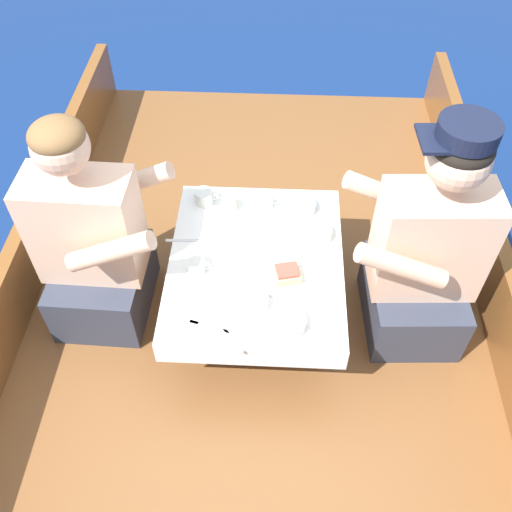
{
  "coord_description": "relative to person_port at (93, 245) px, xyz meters",
  "views": [
    {
      "loc": [
        0.07,
        -1.46,
        2.33
      ],
      "look_at": [
        0.0,
        -0.01,
        0.67
      ],
      "focal_mm": 40.0,
      "sensor_mm": 36.0,
      "label": 1
    }
  ],
  "objects": [
    {
      "name": "cockpit_table",
      "position": [
        0.64,
        -0.01,
        -0.07
      ],
      "size": [
        0.68,
        0.82,
        0.35
      ],
      "color": "#B2B2B7",
      "rests_on": "boat_deck"
    },
    {
      "name": "utensil_spoon_center",
      "position": [
        0.38,
        0.07,
        -0.03
      ],
      "size": [
        0.17,
        0.03,
        0.01
      ],
      "rotation": [
        0.0,
        0.0,
        0.05
      ],
      "color": "silver",
      "rests_on": "cockpit_table"
    },
    {
      "name": "utensil_knife_starboard",
      "position": [
        0.48,
        -0.26,
        -0.03
      ],
      "size": [
        0.15,
        0.1,
        0.0
      ],
      "rotation": [
        0.0,
        0.0,
        0.52
      ],
      "color": "silver",
      "rests_on": "cockpit_table"
    },
    {
      "name": "gunwale_port",
      "position": [
        -0.36,
        -0.01,
        -0.23
      ],
      "size": [
        0.06,
        3.36,
        0.31
      ],
      "primitive_type": "cube",
      "color": "brown",
      "rests_on": "boat_deck"
    },
    {
      "name": "bowl_center_far",
      "position": [
        0.63,
        -0.23,
        -0.01
      ],
      "size": [
        0.13,
        0.13,
        0.04
      ],
      "color": "silver",
      "rests_on": "cockpit_table"
    },
    {
      "name": "bowl_port_near",
      "position": [
        0.77,
        -0.32,
        -0.01
      ],
      "size": [
        0.12,
        0.12,
        0.04
      ],
      "color": "silver",
      "rests_on": "cockpit_table"
    },
    {
      "name": "tin_can",
      "position": [
        0.51,
        0.27,
        -0.01
      ],
      "size": [
        0.07,
        0.07,
        0.05
      ],
      "color": "silver",
      "rests_on": "cockpit_table"
    },
    {
      "name": "person_port",
      "position": [
        0.0,
        0.0,
        0.0
      ],
      "size": [
        0.53,
        0.45,
        0.96
      ],
      "rotation": [
        0.0,
        0.0,
        -0.03
      ],
      "color": "#333847",
      "rests_on": "boat_deck"
    },
    {
      "name": "person_starboard",
      "position": [
        1.28,
        -0.02,
        0.03
      ],
      "size": [
        0.54,
        0.46,
        1.01
      ],
      "rotation": [
        0.0,
        0.0,
        3.2
      ],
      "color": "#333847",
      "rests_on": "boat_deck"
    },
    {
      "name": "sandwich",
      "position": [
        0.76,
        -0.11,
        -0.0
      ],
      "size": [
        0.11,
        0.11,
        0.05
      ],
      "rotation": [
        0.0,
        0.0,
        0.22
      ],
      "color": "#E0BC7F",
      "rests_on": "plate_sandwich"
    },
    {
      "name": "utensil_knife_port",
      "position": [
        0.56,
        -0.37,
        -0.03
      ],
      "size": [
        0.11,
        0.14,
        0.0
      ],
      "rotation": [
        0.0,
        0.0,
        2.2
      ],
      "color": "silver",
      "rests_on": "cockpit_table"
    },
    {
      "name": "coffee_cup_port",
      "position": [
        0.4,
        0.3,
        -0.0
      ],
      "size": [
        0.1,
        0.08,
        0.06
      ],
      "color": "silver",
      "rests_on": "cockpit_table"
    },
    {
      "name": "bowl_starboard_near",
      "position": [
        0.88,
        0.12,
        -0.01
      ],
      "size": [
        0.13,
        0.13,
        0.04
      ],
      "color": "silver",
      "rests_on": "cockpit_table"
    },
    {
      "name": "utensil_fork_port",
      "position": [
        0.48,
        -0.33,
        -0.03
      ],
      "size": [
        0.17,
        0.06,
        0.0
      ],
      "rotation": [
        0.0,
        0.0,
        2.87
      ],
      "color": "silver",
      "rests_on": "cockpit_table"
    },
    {
      "name": "utensil_spoon_starboard",
      "position": [
        0.57,
        -0.13,
        -0.03
      ],
      "size": [
        0.14,
        0.12,
        0.01
      ],
      "rotation": [
        0.0,
        0.0,
        0.72
      ],
      "color": "silver",
      "rests_on": "cockpit_table"
    },
    {
      "name": "gunwale_starboard",
      "position": [
        1.64,
        -0.01,
        -0.23
      ],
      "size": [
        0.06,
        3.36,
        0.31
      ],
      "primitive_type": "cube",
      "color": "brown",
      "rests_on": "boat_deck"
    },
    {
      "name": "boat_deck",
      "position": [
        0.64,
        -0.01,
        -0.53
      ],
      "size": [
        2.06,
        3.36,
        0.3
      ],
      "primitive_type": "cube",
      "color": "brown",
      "rests_on": "ground_plane"
    },
    {
      "name": "ground_plane",
      "position": [
        0.64,
        -0.01,
        -0.69
      ],
      "size": [
        60.0,
        60.0,
        0.0
      ],
      "primitive_type": "plane",
      "color": "navy"
    },
    {
      "name": "plate_bread",
      "position": [
        0.54,
        0.11,
        -0.03
      ],
      "size": [
        0.21,
        0.21,
        0.01
      ],
      "color": "silver",
      "rests_on": "cockpit_table"
    },
    {
      "name": "plate_sandwich",
      "position": [
        0.76,
        -0.11,
        -0.03
      ],
      "size": [
        0.21,
        0.21,
        0.01
      ],
      "color": "silver",
      "rests_on": "cockpit_table"
    },
    {
      "name": "bowl_port_far",
      "position": [
        0.82,
        0.28,
        -0.01
      ],
      "size": [
        0.12,
        0.12,
        0.04
      ],
      "color": "silver",
      "rests_on": "cockpit_table"
    },
    {
      "name": "coffee_cup_starboard",
      "position": [
        0.66,
        0.29,
        -0.01
      ],
      "size": [
        0.11,
        0.08,
        0.06
      ],
      "color": "silver",
      "rests_on": "cockpit_table"
    },
    {
      "name": "coffee_cup_center",
      "position": [
        0.42,
        -0.08,
        -0.01
      ],
      "size": [
        0.09,
        0.06,
        0.06
      ],
      "color": "silver",
      "rests_on": "cockpit_table"
    }
  ]
}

